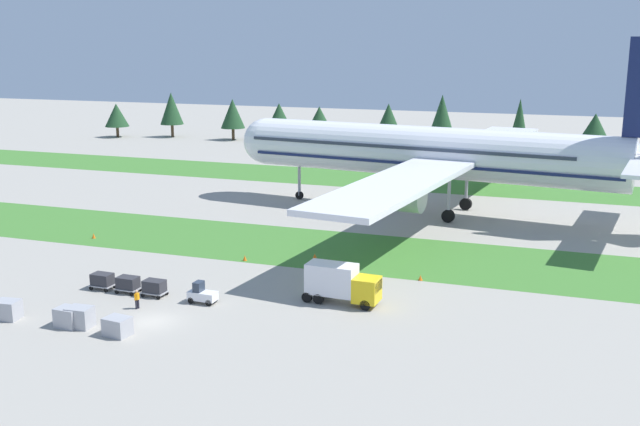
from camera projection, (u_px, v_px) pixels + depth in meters
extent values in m
plane|color=gray|center=(153.00, 322.00, 62.86)|extent=(400.00, 400.00, 0.00)
cube|color=#3D752D|center=(273.00, 244.00, 87.05)|extent=(320.00, 16.01, 0.01)
cube|color=#3D752D|center=(373.00, 180.00, 127.53)|extent=(320.00, 16.01, 0.01)
cylinder|color=white|center=(430.00, 152.00, 100.88)|extent=(52.25, 13.54, 6.93)
sphere|color=white|center=(266.00, 141.00, 112.22)|extent=(6.79, 6.79, 6.79)
cube|color=#141E4C|center=(430.00, 161.00, 101.16)|extent=(51.01, 13.51, 0.36)
cube|color=#283342|center=(408.00, 144.00, 102.07)|extent=(45.99, 12.79, 0.44)
cube|color=white|center=(396.00, 185.00, 81.53)|extent=(12.61, 35.50, 0.62)
cylinder|color=#A3A3A8|center=(402.00, 195.00, 87.11)|extent=(5.50, 4.43, 3.81)
cube|color=white|center=(491.00, 141.00, 117.79)|extent=(12.61, 35.50, 0.62)
cylinder|color=#A3A3A8|center=(474.00, 159.00, 114.31)|extent=(5.50, 4.43, 3.81)
cylinder|color=#A3A3A8|center=(299.00, 173.00, 110.74)|extent=(0.44, 0.44, 6.85)
cylinder|color=black|center=(299.00, 195.00, 111.51)|extent=(1.24, 0.57, 1.20)
cylinder|color=#A3A3A8|center=(449.00, 191.00, 96.42)|extent=(0.44, 0.44, 6.60)
cylinder|color=black|center=(448.00, 216.00, 97.17)|extent=(1.76, 0.81, 1.70)
cylinder|color=#A3A3A8|center=(467.00, 181.00, 103.66)|extent=(0.44, 0.44, 6.60)
cylinder|color=black|center=(466.00, 204.00, 104.41)|extent=(1.76, 0.81, 1.70)
cube|color=silver|center=(203.00, 296.00, 67.25)|extent=(2.63, 1.36, 0.77)
cube|color=#283342|center=(199.00, 286.00, 67.19)|extent=(0.73, 1.11, 0.90)
cylinder|color=black|center=(215.00, 299.00, 67.52)|extent=(0.60, 0.21, 0.60)
cylinder|color=black|center=(209.00, 303.00, 66.52)|extent=(0.60, 0.21, 0.60)
cylinder|color=black|center=(197.00, 297.00, 68.15)|extent=(0.60, 0.21, 0.60)
cylinder|color=black|center=(191.00, 300.00, 67.14)|extent=(0.60, 0.21, 0.60)
cube|color=#A3A3A8|center=(155.00, 292.00, 69.06)|extent=(2.23, 1.55, 0.10)
cube|color=#2D2D33|center=(154.00, 286.00, 68.93)|extent=(1.97, 1.37, 1.10)
cylinder|color=black|center=(167.00, 293.00, 69.45)|extent=(0.40, 0.13, 0.40)
cylinder|color=black|center=(158.00, 297.00, 68.19)|extent=(0.40, 0.13, 0.40)
cylinder|color=black|center=(151.00, 291.00, 70.02)|extent=(0.40, 0.13, 0.40)
cylinder|color=black|center=(143.00, 295.00, 68.77)|extent=(0.40, 0.13, 0.40)
cube|color=#A3A3A8|center=(128.00, 288.00, 70.06)|extent=(2.23, 1.55, 0.10)
cube|color=#2D2D33|center=(128.00, 282.00, 69.92)|extent=(1.97, 1.37, 1.10)
cylinder|color=black|center=(140.00, 289.00, 70.45)|extent=(0.40, 0.13, 0.40)
cylinder|color=black|center=(132.00, 294.00, 69.19)|extent=(0.40, 0.13, 0.40)
cylinder|color=black|center=(125.00, 287.00, 71.02)|extent=(0.40, 0.13, 0.40)
cylinder|color=black|center=(117.00, 292.00, 69.76)|extent=(0.40, 0.13, 0.40)
cube|color=#A3A3A8|center=(103.00, 285.00, 71.06)|extent=(2.23, 1.55, 0.10)
cube|color=#2D2D33|center=(102.00, 279.00, 70.92)|extent=(1.97, 1.37, 1.10)
cylinder|color=black|center=(115.00, 286.00, 71.44)|extent=(0.40, 0.13, 0.40)
cylinder|color=black|center=(106.00, 290.00, 70.19)|extent=(0.40, 0.13, 0.40)
cylinder|color=black|center=(100.00, 284.00, 72.02)|extent=(0.40, 0.13, 0.40)
cylinder|color=black|center=(91.00, 288.00, 70.76)|extent=(0.40, 0.13, 0.40)
cube|color=yellow|center=(367.00, 290.00, 66.14)|extent=(2.30, 2.40, 2.20)
cube|color=#283342|center=(378.00, 286.00, 65.66)|extent=(0.17, 2.07, 0.97)
cube|color=silver|center=(332.00, 279.00, 67.22)|extent=(4.60, 2.50, 2.80)
cylinder|color=black|center=(372.00, 298.00, 67.22)|extent=(0.97, 0.34, 0.96)
cylinder|color=black|center=(365.00, 305.00, 65.41)|extent=(0.97, 0.34, 0.96)
cylinder|color=black|center=(326.00, 292.00, 68.84)|extent=(0.97, 0.34, 0.96)
cylinder|color=black|center=(318.00, 299.00, 67.03)|extent=(0.97, 0.34, 0.96)
cylinder|color=black|center=(315.00, 291.00, 69.24)|extent=(0.97, 0.34, 0.96)
cylinder|color=black|center=(307.00, 297.00, 67.44)|extent=(0.97, 0.34, 0.96)
cylinder|color=black|center=(138.00, 304.00, 65.90)|extent=(0.18, 0.18, 0.85)
cylinder|color=black|center=(136.00, 304.00, 65.73)|extent=(0.18, 0.18, 0.85)
cylinder|color=orange|center=(137.00, 296.00, 65.65)|extent=(0.36, 0.36, 0.62)
sphere|color=tan|center=(137.00, 291.00, 65.55)|extent=(0.24, 0.24, 0.24)
cylinder|color=orange|center=(139.00, 296.00, 65.84)|extent=(0.10, 0.10, 0.58)
cylinder|color=orange|center=(135.00, 297.00, 65.48)|extent=(0.10, 0.10, 0.58)
cube|color=#A3A3A8|center=(8.00, 310.00, 63.31)|extent=(2.18, 1.84, 1.65)
cube|color=#A3A3A8|center=(69.00, 317.00, 61.64)|extent=(2.07, 1.68, 1.64)
cube|color=#A3A3A8|center=(80.00, 317.00, 61.50)|extent=(2.10, 1.72, 1.73)
cube|color=#A3A3A8|center=(117.00, 326.00, 59.78)|extent=(2.18, 1.83, 1.52)
cone|color=orange|center=(245.00, 258.00, 80.29)|extent=(0.44, 0.44, 0.61)
cone|color=orange|center=(94.00, 236.00, 89.41)|extent=(0.44, 0.44, 0.62)
cone|color=orange|center=(315.00, 256.00, 81.37)|extent=(0.44, 0.44, 0.47)
cone|color=orange|center=(420.00, 278.00, 73.68)|extent=(0.44, 0.44, 0.53)
cylinder|color=#4C3823|center=(118.00, 132.00, 183.77)|extent=(0.70, 0.70, 2.64)
cone|color=#1E4223|center=(117.00, 115.00, 182.84)|extent=(5.88, 5.88, 5.65)
cylinder|color=#4C3823|center=(172.00, 131.00, 184.04)|extent=(0.70, 0.70, 3.16)
cone|color=#1E4223|center=(171.00, 108.00, 182.81)|extent=(5.71, 5.71, 7.82)
cylinder|color=#4C3823|center=(233.00, 134.00, 178.51)|extent=(0.70, 0.70, 2.87)
cone|color=#1E4223|center=(233.00, 113.00, 177.40)|extent=(5.82, 5.82, 6.96)
cylinder|color=#4C3823|center=(279.00, 136.00, 171.48)|extent=(0.70, 0.70, 3.49)
cone|color=#1E4223|center=(279.00, 116.00, 170.42)|extent=(5.74, 5.74, 5.92)
cylinder|color=#4C3823|center=(319.00, 139.00, 166.90)|extent=(0.70, 0.70, 3.63)
cone|color=#1E4223|center=(319.00, 119.00, 165.88)|extent=(5.69, 5.69, 5.43)
cylinder|color=#4C3823|center=(388.00, 139.00, 165.18)|extent=(0.70, 0.70, 3.78)
cone|color=#1E4223|center=(388.00, 117.00, 164.07)|extent=(5.19, 5.19, 6.09)
cylinder|color=#4C3823|center=(441.00, 145.00, 158.38)|extent=(0.70, 0.70, 3.31)
cone|color=#1E4223|center=(442.00, 116.00, 157.00)|extent=(5.62, 5.62, 8.97)
cylinder|color=#4C3823|center=(518.00, 147.00, 155.82)|extent=(0.70, 0.70, 3.00)
cone|color=#1E4223|center=(519.00, 119.00, 154.51)|extent=(3.68, 3.68, 8.67)
cylinder|color=#4C3823|center=(593.00, 149.00, 150.67)|extent=(0.70, 0.70, 3.52)
cone|color=#1E4223|center=(595.00, 127.00, 149.65)|extent=(5.92, 5.92, 5.56)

